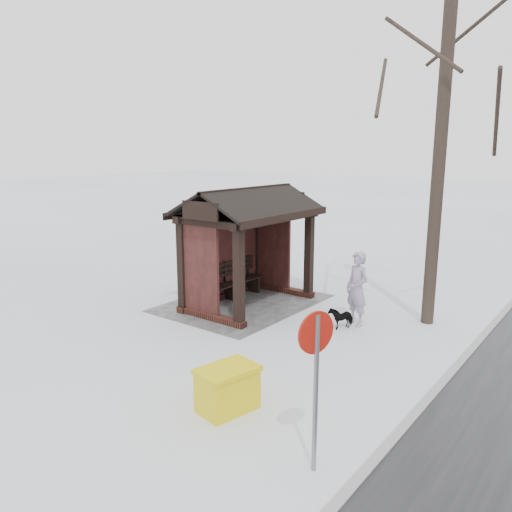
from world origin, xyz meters
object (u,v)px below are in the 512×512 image
(bus_shelter, at_px, (244,223))
(road_sign, at_px, (315,356))
(grit_bin, at_px, (227,389))
(tree_near, at_px, (448,46))
(dog, at_px, (341,317))
(pedestrian, at_px, (357,289))

(bus_shelter, bearing_deg, road_sign, 45.92)
(bus_shelter, xyz_separation_m, grit_bin, (4.46, 3.25, -1.80))
(bus_shelter, distance_m, tree_near, 6.10)
(bus_shelter, distance_m, dog, 3.48)
(tree_near, bearing_deg, dog, -42.97)
(dog, distance_m, road_sign, 5.50)
(tree_near, xyz_separation_m, dog, (1.56, -1.46, -5.91))
(bus_shelter, relative_size, tree_near, 0.40)
(tree_near, height_order, pedestrian, tree_near)
(bus_shelter, distance_m, grit_bin, 5.81)
(pedestrian, distance_m, grit_bin, 4.80)
(road_sign, bearing_deg, tree_near, -155.19)
(tree_near, distance_m, pedestrian, 5.56)
(dog, bearing_deg, bus_shelter, -157.97)
(bus_shelter, bearing_deg, pedestrian, 95.81)
(tree_near, relative_size, pedestrian, 5.17)
(tree_near, xyz_separation_m, pedestrian, (1.19, -1.27, -5.28))
(bus_shelter, relative_size, road_sign, 1.69)
(dog, relative_size, road_sign, 0.28)
(tree_near, bearing_deg, pedestrian, -46.95)
(bus_shelter, height_order, tree_near, tree_near)
(pedestrian, xyz_separation_m, grit_bin, (4.77, 0.16, -0.51))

